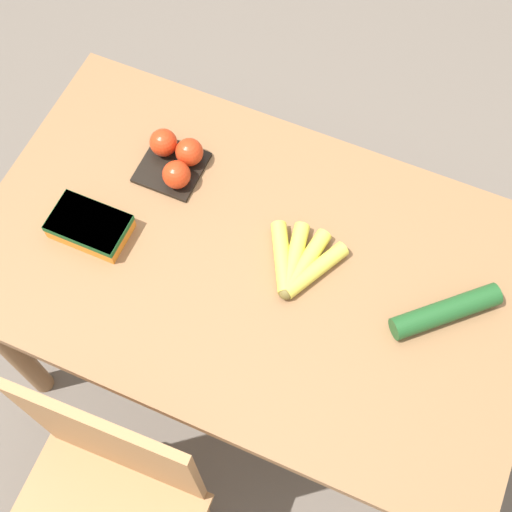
{
  "coord_description": "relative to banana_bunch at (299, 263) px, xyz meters",
  "views": [
    {
      "loc": [
        -0.27,
        0.63,
        2.17
      ],
      "look_at": [
        0.0,
        0.0,
        0.76
      ],
      "focal_mm": 50.0,
      "sensor_mm": 36.0,
      "label": 1
    }
  ],
  "objects": [
    {
      "name": "carrot_bag",
      "position": [
        0.47,
        0.1,
        0.01
      ],
      "size": [
        0.17,
        0.11,
        0.05
      ],
      "color": "orange",
      "rests_on": "dining_table"
    },
    {
      "name": "tomato_pack",
      "position": [
        0.37,
        -0.13,
        0.02
      ],
      "size": [
        0.15,
        0.15,
        0.08
      ],
      "color": "black",
      "rests_on": "dining_table"
    },
    {
      "name": "cucumber_near",
      "position": [
        -0.33,
        -0.02,
        0.01
      ],
      "size": [
        0.21,
        0.2,
        0.05
      ],
      "color": "#1E5123",
      "rests_on": "dining_table"
    },
    {
      "name": "dining_table",
      "position": [
        0.09,
        0.03,
        -0.13
      ],
      "size": [
        1.28,
        0.77,
        0.73
      ],
      "color": "olive",
      "rests_on": "ground_plane"
    },
    {
      "name": "ground_plane",
      "position": [
        0.09,
        0.03,
        -0.75
      ],
      "size": [
        12.0,
        12.0,
        0.0
      ],
      "primitive_type": "plane",
      "color": "#665B51"
    },
    {
      "name": "banana_bunch",
      "position": [
        0.0,
        0.0,
        0.0
      ],
      "size": [
        0.19,
        0.19,
        0.04
      ],
      "color": "brown",
      "rests_on": "dining_table"
    }
  ]
}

